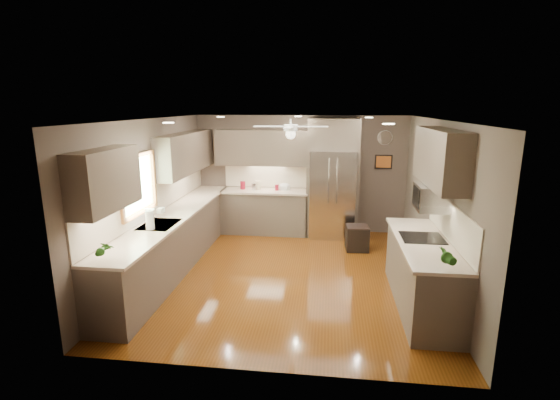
% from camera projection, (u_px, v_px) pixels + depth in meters
% --- Properties ---
extents(floor, '(5.00, 5.00, 0.00)m').
position_uv_depth(floor, '(288.00, 274.00, 6.65)').
color(floor, '#542A0B').
rests_on(floor, ground).
extents(ceiling, '(5.00, 5.00, 0.00)m').
position_uv_depth(ceiling, '(289.00, 119.00, 6.07)').
color(ceiling, white).
rests_on(ceiling, ground).
extents(wall_back, '(4.50, 0.00, 4.50)m').
position_uv_depth(wall_back, '(300.00, 174.00, 8.78)').
color(wall_back, brown).
rests_on(wall_back, ground).
extents(wall_front, '(4.50, 0.00, 4.50)m').
position_uv_depth(wall_front, '(262.00, 259.00, 3.94)').
color(wall_front, brown).
rests_on(wall_front, ground).
extents(wall_left, '(0.00, 5.00, 5.00)m').
position_uv_depth(wall_left, '(152.00, 197.00, 6.63)').
color(wall_left, brown).
rests_on(wall_left, ground).
extents(wall_right, '(0.00, 5.00, 5.00)m').
position_uv_depth(wall_right, '(437.00, 205.00, 6.09)').
color(wall_right, brown).
rests_on(wall_right, ground).
extents(canister_a, '(0.14, 0.14, 0.17)m').
position_uv_depth(canister_a, '(243.00, 185.00, 8.73)').
color(canister_a, maroon).
rests_on(canister_a, back_run).
extents(canister_b, '(0.12, 0.12, 0.15)m').
position_uv_depth(canister_b, '(254.00, 187.00, 8.64)').
color(canister_b, silver).
rests_on(canister_b, back_run).
extents(canister_c, '(0.13, 0.13, 0.19)m').
position_uv_depth(canister_c, '(258.00, 185.00, 8.69)').
color(canister_c, beige).
rests_on(canister_c, back_run).
extents(canister_d, '(0.10, 0.10, 0.12)m').
position_uv_depth(canister_d, '(277.00, 188.00, 8.60)').
color(canister_d, maroon).
rests_on(canister_d, back_run).
extents(soap_bottle, '(0.09, 0.09, 0.19)m').
position_uv_depth(soap_bottle, '(162.00, 210.00, 6.63)').
color(soap_bottle, white).
rests_on(soap_bottle, left_run).
extents(potted_plant_left, '(0.17, 0.12, 0.31)m').
position_uv_depth(potted_plant_left, '(103.00, 249.00, 4.66)').
color(potted_plant_left, '#235618').
rests_on(potted_plant_left, left_run).
extents(potted_plant_right, '(0.20, 0.18, 0.31)m').
position_uv_depth(potted_plant_right, '(446.00, 256.00, 4.44)').
color(potted_plant_right, '#235618').
rests_on(potted_plant_right, right_run).
extents(bowl, '(0.26, 0.26, 0.06)m').
position_uv_depth(bowl, '(284.00, 189.00, 8.61)').
color(bowl, beige).
rests_on(bowl, back_run).
extents(left_run, '(0.65, 4.70, 1.45)m').
position_uv_depth(left_run, '(175.00, 239.00, 6.91)').
color(left_run, '#4E4339').
rests_on(left_run, ground).
extents(back_run, '(1.85, 0.65, 1.45)m').
position_uv_depth(back_run, '(265.00, 211.00, 8.75)').
color(back_run, '#4E4339').
rests_on(back_run, ground).
extents(uppers, '(4.50, 4.70, 0.95)m').
position_uv_depth(uppers, '(250.00, 155.00, 6.99)').
color(uppers, '#4E4339').
rests_on(uppers, wall_left).
extents(window, '(0.05, 1.12, 0.92)m').
position_uv_depth(window, '(138.00, 184.00, 6.07)').
color(window, '#BFF2B2').
rests_on(window, wall_left).
extents(sink, '(0.50, 0.70, 0.32)m').
position_uv_depth(sink, '(159.00, 226.00, 6.18)').
color(sink, silver).
rests_on(sink, left_run).
extents(refrigerator, '(1.06, 0.75, 2.45)m').
position_uv_depth(refrigerator, '(333.00, 180.00, 8.38)').
color(refrigerator, silver).
rests_on(refrigerator, ground).
extents(right_run, '(0.70, 2.20, 1.45)m').
position_uv_depth(right_run, '(423.00, 272.00, 5.53)').
color(right_run, '#4E4339').
rests_on(right_run, ground).
extents(microwave, '(0.43, 0.55, 0.34)m').
position_uv_depth(microwave, '(432.00, 197.00, 5.54)').
color(microwave, silver).
rests_on(microwave, wall_right).
extents(ceiling_fan, '(1.18, 1.18, 0.32)m').
position_uv_depth(ceiling_fan, '(291.00, 130.00, 6.40)').
color(ceiling_fan, white).
rests_on(ceiling_fan, ceiling).
extents(recessed_lights, '(2.84, 3.14, 0.01)m').
position_uv_depth(recessed_lights, '(289.00, 119.00, 6.47)').
color(recessed_lights, white).
rests_on(recessed_lights, ceiling).
extents(wall_clock, '(0.30, 0.03, 0.30)m').
position_uv_depth(wall_clock, '(385.00, 138.00, 8.37)').
color(wall_clock, white).
rests_on(wall_clock, wall_back).
extents(framed_print, '(0.36, 0.03, 0.30)m').
position_uv_depth(framed_print, '(384.00, 162.00, 8.48)').
color(framed_print, black).
rests_on(framed_print, wall_back).
extents(stool, '(0.44, 0.44, 0.48)m').
position_uv_depth(stool, '(357.00, 238.00, 7.74)').
color(stool, black).
rests_on(stool, ground).
extents(paper_towel, '(0.12, 0.12, 0.30)m').
position_uv_depth(paper_towel, '(150.00, 220.00, 5.89)').
color(paper_towel, white).
rests_on(paper_towel, left_run).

